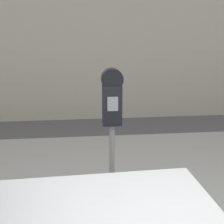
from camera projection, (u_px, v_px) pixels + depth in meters
The scene contains 2 objects.
sidewalk at pixel (118, 177), 3.97m from camera, with size 24.00×2.80×0.11m.
parking_meter at pixel (112, 113), 2.83m from camera, with size 0.20×0.13×1.45m.
Camera 1 is at (-0.45, -1.36, 1.93)m, focal length 50.00 mm.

